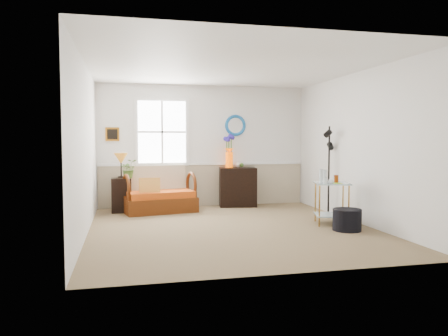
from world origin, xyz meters
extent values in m
cube|color=brown|center=(0.00, 0.00, 0.00)|extent=(4.50, 5.00, 0.01)
cube|color=white|center=(0.00, 0.00, 2.60)|extent=(4.50, 5.00, 0.01)
cube|color=silver|center=(0.00, 2.50, 1.30)|extent=(4.50, 0.01, 2.60)
cube|color=silver|center=(0.00, -2.50, 1.30)|extent=(4.50, 0.01, 2.60)
cube|color=silver|center=(-2.25, 0.00, 1.30)|extent=(0.01, 5.00, 2.60)
cube|color=silver|center=(2.25, 0.00, 1.30)|extent=(0.01, 5.00, 2.60)
cube|color=tan|center=(0.00, 2.48, 0.45)|extent=(4.46, 0.02, 0.90)
cube|color=white|center=(0.00, 2.47, 0.92)|extent=(4.46, 0.04, 0.06)
cube|color=#AC6918|center=(-1.92, 2.48, 1.55)|extent=(0.28, 0.03, 0.28)
torus|color=#1E7EC6|center=(0.70, 2.48, 1.75)|extent=(0.47, 0.07, 0.47)
imported|color=#3D6425|center=(-1.60, 2.00, 0.82)|extent=(0.37, 0.40, 0.29)
cylinder|color=black|center=(1.74, -0.59, 0.17)|extent=(0.56, 0.56, 0.34)
camera|label=1|loc=(-1.68, -6.82, 1.44)|focal=35.00mm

